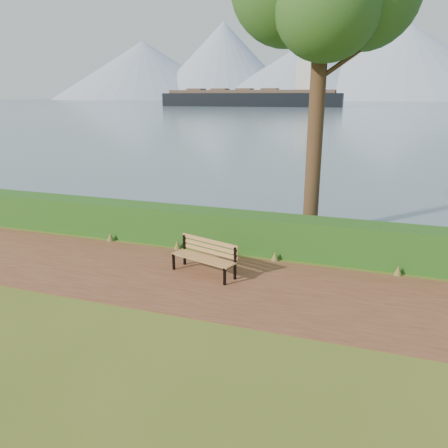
% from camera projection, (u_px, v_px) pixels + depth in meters
% --- Properties ---
extents(ground, '(140.00, 140.00, 0.00)m').
position_uv_depth(ground, '(184.00, 284.00, 9.66)').
color(ground, '#52601B').
rests_on(ground, ground).
extents(path, '(40.00, 3.40, 0.01)m').
position_uv_depth(path, '(189.00, 279.00, 9.93)').
color(path, brown).
rests_on(path, ground).
extents(hedge, '(32.00, 0.85, 1.00)m').
position_uv_depth(hedge, '(222.00, 230.00, 11.88)').
color(hedge, '#1A4112').
rests_on(hedge, ground).
extents(water, '(700.00, 510.00, 0.00)m').
position_uv_depth(water, '(372.00, 103.00, 245.53)').
color(water, '#435A6B').
rests_on(water, ground).
extents(mountains, '(585.00, 190.00, 70.00)m').
position_uv_depth(mountains, '(366.00, 66.00, 373.02)').
color(mountains, '#8292AD').
rests_on(mountains, ground).
extents(bench, '(1.68, 0.93, 0.81)m').
position_uv_depth(bench, '(206.00, 255.00, 10.10)').
color(bench, black).
rests_on(bench, ground).
extents(cargo_ship, '(66.05, 12.65, 19.95)m').
position_uv_depth(cargo_ship, '(257.00, 98.00, 158.81)').
color(cargo_ship, black).
rests_on(cargo_ship, ground).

